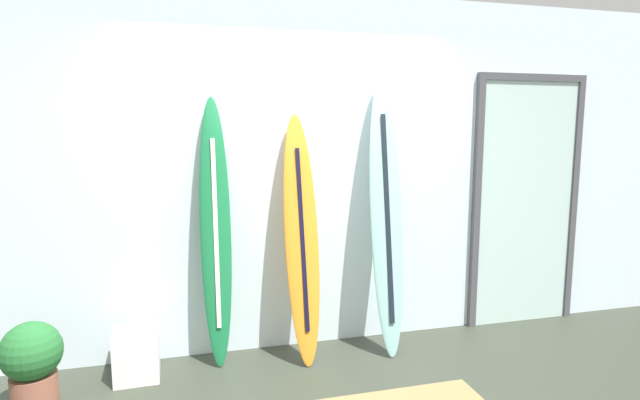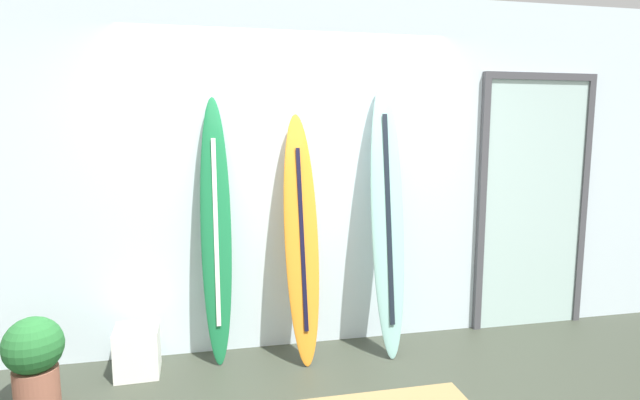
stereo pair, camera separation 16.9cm
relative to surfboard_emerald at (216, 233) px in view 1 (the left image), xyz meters
name	(u,v)px [view 1 (the left image)]	position (x,y,z in m)	size (l,w,h in m)	color
wall_back	(288,174)	(0.59, 0.26, 0.40)	(7.20, 0.20, 2.80)	silver
surfboard_emerald	(216,233)	(0.00, 0.00, 0.00)	(0.23, 0.28, 1.99)	#1A703E
surfboard_sunset	(302,241)	(0.63, -0.09, -0.07)	(0.28, 0.44, 1.88)	orange
surfboard_seafoam	(386,220)	(1.31, -0.09, 0.06)	(0.28, 0.46, 2.14)	#89BFB6
display_block_left	(137,354)	(-0.58, -0.10, -0.82)	(0.31, 0.31, 0.35)	white
glass_door	(526,198)	(2.74, 0.14, 0.15)	(1.06, 0.06, 2.23)	silver
potted_plant	(32,362)	(-1.16, -0.39, -0.68)	(0.36, 0.36, 0.58)	brown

